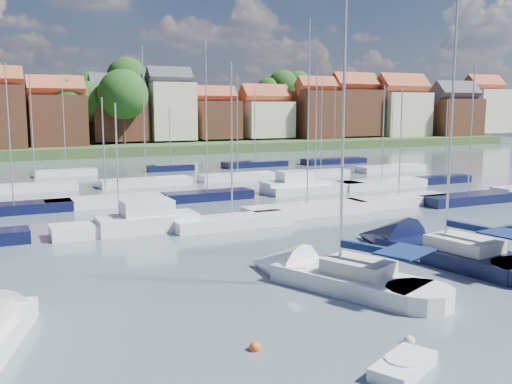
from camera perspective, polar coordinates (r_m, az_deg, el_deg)
ground at (r=61.78m, az=-10.77°, el=0.15°), size 260.00×260.00×0.00m
sailboat_centre at (r=29.01m, az=6.88°, el=-8.36°), size 7.36×11.86×15.74m
sailboat_navy at (r=35.64m, az=16.61°, el=-5.50°), size 5.85×14.21×19.00m
tender at (r=20.29m, az=14.52°, el=-16.52°), size 3.02×2.34×0.59m
buoy_c at (r=21.42m, az=-0.09°, el=-15.53°), size 0.45×0.45×0.45m
buoy_d at (r=22.68m, az=15.07°, el=-14.42°), size 0.43×0.43×0.43m
buoy_e at (r=33.40m, az=9.93°, el=-6.81°), size 0.54×0.54×0.54m
marina_field at (r=57.63m, az=-7.71°, el=0.07°), size 79.62×41.41×15.93m
far_shore_town at (r=152.93m, az=-19.00°, el=6.40°), size 212.46×90.00×22.27m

